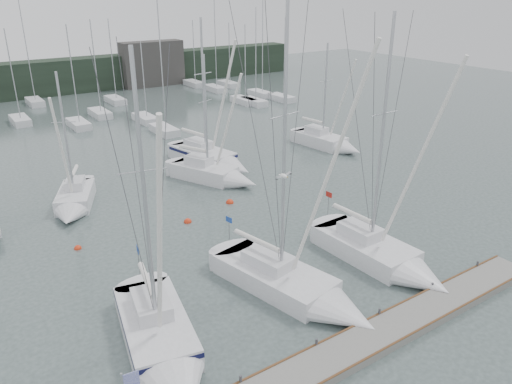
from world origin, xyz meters
TOP-DOWN VIEW (x-y plane):
  - ground at (0.00, 0.00)m, footprint 160.00×160.00m
  - dock at (0.00, -5.00)m, footprint 24.00×2.00m
  - far_treeline at (0.00, 62.00)m, footprint 90.00×4.00m
  - far_building_right at (18.00, 60.00)m, footprint 10.00×3.00m
  - mast_forest at (2.60, 43.32)m, footprint 58.06×27.83m
  - sailboat_near_left at (-7.85, -0.75)m, footprint 4.56×9.42m
  - sailboat_near_center at (0.06, -0.77)m, footprint 4.89×10.19m
  - sailboat_near_right at (6.12, -1.02)m, footprint 3.26×9.38m
  - sailboat_mid_b at (-6.70, 17.46)m, footprint 4.85×7.09m
  - sailboat_mid_c at (4.93, 16.51)m, footprint 5.54×8.15m
  - sailboat_mid_d at (6.62, 20.07)m, footprint 4.66×9.50m
  - sailboat_mid_e at (18.88, 18.11)m, footprint 3.48×8.16m
  - buoy_a at (-0.71, 11.07)m, footprint 0.54×0.54m
  - buoy_b at (3.44, 12.27)m, footprint 0.58×0.58m
  - buoy_c at (-8.11, 11.53)m, footprint 0.46×0.46m
  - seagull at (-1.93, -1.29)m, footprint 0.94×0.45m

SIDE VIEW (x-z plane):
  - ground at x=0.00m, z-range 0.00..0.00m
  - buoy_a at x=-0.71m, z-range -0.27..0.27m
  - buoy_b at x=3.44m, z-range -0.29..0.29m
  - buoy_c at x=-8.11m, z-range -0.23..0.23m
  - dock at x=0.00m, z-range 0.00..0.40m
  - mast_forest at x=2.60m, z-range -6.72..7.69m
  - sailboat_near_center at x=0.06m, z-range -7.60..8.66m
  - sailboat_mid_b at x=-6.70m, z-range -4.76..5.83m
  - sailboat_near_right at x=6.12m, z-range -6.96..8.07m
  - sailboat_mid_e at x=18.88m, z-range -4.93..6.04m
  - sailboat_mid_c at x=4.93m, z-range -4.96..6.12m
  - sailboat_near_left at x=-7.85m, z-range -6.51..7.68m
  - sailboat_mid_d at x=6.62m, z-range -6.19..7.47m
  - far_treeline at x=0.00m, z-range 0.00..5.00m
  - far_building_right at x=18.00m, z-range 0.00..7.00m
  - seagull at x=-1.93m, z-range 7.45..7.64m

